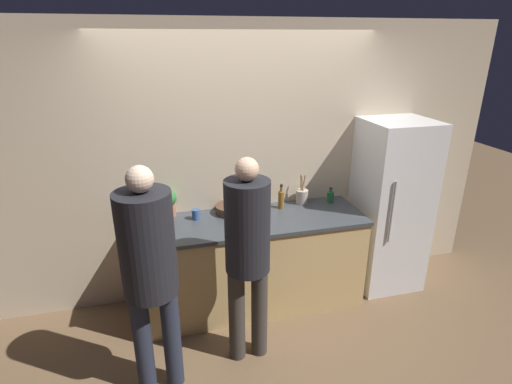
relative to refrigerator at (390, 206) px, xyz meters
The scene contains 12 objects.
ground_plane 1.74m from the refrigerator, 164.20° to the right, with size 14.00×14.00×0.00m, color brown.
wall_back 1.55m from the refrigerator, 167.52° to the left, with size 5.20×0.06×2.60m.
counter 1.51m from the refrigerator, behind, with size 2.11×0.71×0.90m.
refrigerator is the anchor object (origin of this frame).
person_left 2.49m from the refrigerator, 160.38° to the right, with size 0.37×0.37×1.72m.
person_center 1.78m from the refrigerator, 157.08° to the right, with size 0.33×0.33×1.68m.
fruit_bowl 1.59m from the refrigerator, behind, with size 0.30×0.30×0.12m.
utensil_crock 0.90m from the refrigerator, 166.84° to the left, with size 0.12×0.12×0.30m.
bottle_amber 1.12m from the refrigerator, behind, with size 0.06×0.06×0.24m.
bottle_green 0.61m from the refrigerator, 164.98° to the left, with size 0.07×0.07×0.15m.
cup_blue 1.93m from the refrigerator, behind, with size 0.07×0.07×0.09m.
potted_plant 2.18m from the refrigerator, behind, with size 0.17×0.17×0.26m.
Camera 1 is at (-0.77, -2.80, 2.44)m, focal length 28.00 mm.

